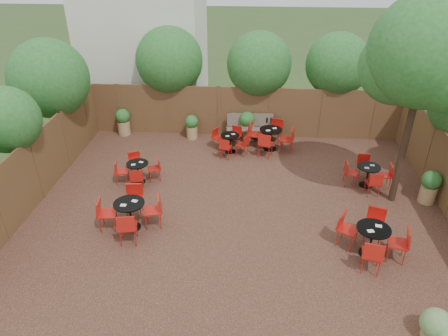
{
  "coord_description": "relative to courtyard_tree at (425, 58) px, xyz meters",
  "views": [
    {
      "loc": [
        0.36,
        -10.08,
        7.01
      ],
      "look_at": [
        -0.46,
        0.5,
        1.0
      ],
      "focal_mm": 32.88,
      "sensor_mm": 36.0,
      "label": 1
    }
  ],
  "objects": [
    {
      "name": "ground",
      "position": [
        -4.64,
        -0.67,
        -4.32
      ],
      "size": [
        80.0,
        80.0,
        0.0
      ],
      "primitive_type": "plane",
      "color": "#354F23",
      "rests_on": "ground"
    },
    {
      "name": "courtyard_paving",
      "position": [
        -4.64,
        -0.67,
        -4.31
      ],
      "size": [
        12.0,
        10.0,
        0.02
      ],
      "primitive_type": "cube",
      "color": "#341C15",
      "rests_on": "ground"
    },
    {
      "name": "fence_back",
      "position": [
        -4.64,
        4.33,
        -3.32
      ],
      "size": [
        12.0,
        0.08,
        2.0
      ],
      "primitive_type": "cube",
      "color": "brown",
      "rests_on": "ground"
    },
    {
      "name": "fence_left",
      "position": [
        -10.64,
        -0.67,
        -3.32
      ],
      "size": [
        0.08,
        10.0,
        2.0
      ],
      "primitive_type": "cube",
      "color": "brown",
      "rests_on": "ground"
    },
    {
      "name": "neighbour_building",
      "position": [
        -9.14,
        7.33,
        -0.32
      ],
      "size": [
        5.0,
        4.0,
        8.0
      ],
      "primitive_type": "cube",
      "color": "silver",
      "rests_on": "ground"
    },
    {
      "name": "overhang_foliage",
      "position": [
        -6.68,
        2.79,
        -1.59
      ],
      "size": [
        15.52,
        10.63,
        2.69
      ],
      "color": "#21601F",
      "rests_on": "ground"
    },
    {
      "name": "courtyard_tree",
      "position": [
        0.0,
        0.0,
        0.0
      ],
      "size": [
        3.01,
        2.95,
        5.96
      ],
      "rotation": [
        0.0,
        0.0,
        0.08
      ],
      "color": "black",
      "rests_on": "courtyard_paving"
    },
    {
      "name": "park_bench_left",
      "position": [
        -4.33,
        3.96,
        -3.78
      ],
      "size": [
        1.66,
        0.57,
        1.02
      ],
      "rotation": [
        0.0,
        0.0,
        0.02
      ],
      "color": "brown",
      "rests_on": "courtyard_paving"
    },
    {
      "name": "park_bench_right",
      "position": [
        -4.49,
        3.96,
        -3.78
      ],
      "size": [
        1.67,
        0.67,
        1.01
      ],
      "rotation": [
        0.0,
        0.0,
        0.09
      ],
      "color": "brown",
      "rests_on": "courtyard_paving"
    },
    {
      "name": "bistro_tables",
      "position": [
        -4.26,
        0.21,
        -3.85
      ],
      "size": [
        8.79,
        7.4,
        0.94
      ],
      "color": "black",
      "rests_on": "courtyard_paving"
    },
    {
      "name": "planters",
      "position": [
        -4.9,
        3.01,
        -3.73
      ],
      "size": [
        11.04,
        4.64,
        1.1
      ],
      "color": "#A27F51",
      "rests_on": "courtyard_paving"
    }
  ]
}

